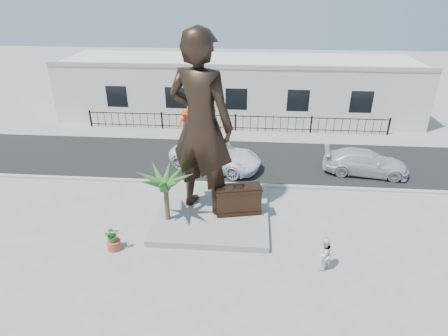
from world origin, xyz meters
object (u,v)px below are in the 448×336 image
Objects in this scene: car_white at (216,156)px; suitcase at (238,200)px; tourist at (324,254)px; statue at (201,125)px.

suitcase is at bearing -144.57° from car_white.
suitcase is 0.38× the size of car_white.
suitcase is 5.50m from car_white.
suitcase is 4.66m from tourist.
statue is 7.26m from tourist.
statue is 1.53× the size of car_white.
tourist is (3.39, -3.18, -0.30)m from suitcase.
car_white is at bearing -70.29° from statue.
tourist is at bearing 165.78° from statue.
statue is 3.82m from suitcase.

